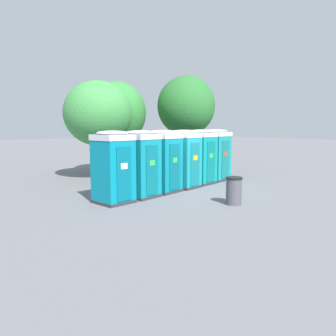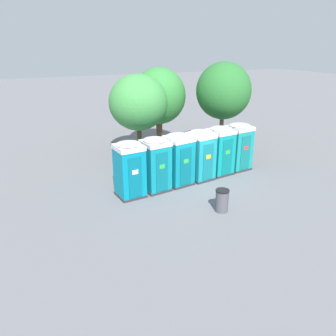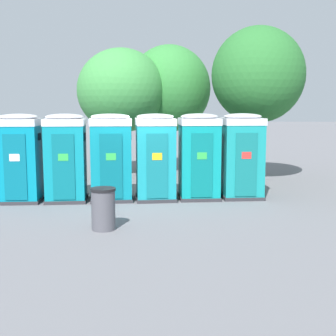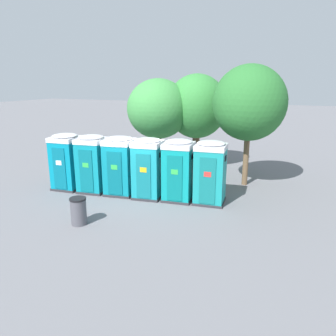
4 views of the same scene
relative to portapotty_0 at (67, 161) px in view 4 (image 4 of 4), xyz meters
The scene contains 11 objects.
ground_plane 3.50m from the portapotty_0, ahead, with size 120.00×120.00×0.00m, color slate.
portapotty_0 is the anchor object (origin of this frame).
portapotty_1 1.30m from the portapotty_0, ahead, with size 1.33×1.36×2.54m.
portapotty_2 2.61m from the portapotty_0, ahead, with size 1.40×1.39×2.54m.
portapotty_3 3.91m from the portapotty_0, ahead, with size 1.33×1.36×2.54m.
portapotty_4 5.21m from the portapotty_0, ahead, with size 1.32×1.33×2.54m.
portapotty_5 6.52m from the portapotty_0, ahead, with size 1.33×1.32×2.54m.
street_tree_0 7.63m from the portapotty_0, 56.60° to the left, with size 3.36×3.36×5.18m.
street_tree_1 8.63m from the portapotty_0, 27.76° to the left, with size 3.30×3.30×5.54m.
street_tree_2 5.80m from the portapotty_0, 65.67° to the left, with size 3.39×3.39×4.93m.
trash_can 4.26m from the portapotty_0, 45.07° to the right, with size 0.57×0.57×0.95m.
Camera 4 is at (6.76, -11.80, 4.80)m, focal length 35.00 mm.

